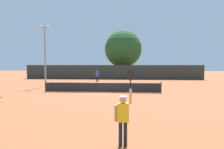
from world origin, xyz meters
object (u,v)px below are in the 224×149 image
object	(u,v)px
tennis_ball	(106,89)
light_pole	(45,52)
player_serving	(123,113)
large_tree	(123,49)
parked_car_mid	(123,73)
player_receiving	(97,75)
parked_car_near	(102,73)

from	to	relation	value
tennis_ball	light_pole	distance (m)	8.98
player_serving	light_pole	world-z (taller)	light_pole
light_pole	large_tree	xyz separation A→B (m)	(9.28, 17.46, 1.80)
player_serving	parked_car_mid	bearing A→B (deg)	90.33
tennis_ball	parked_car_mid	world-z (taller)	parked_car_mid
player_receiving	parked_car_mid	bearing A→B (deg)	-108.84
player_receiving	large_tree	world-z (taller)	large_tree
player_serving	player_receiving	bearing A→B (deg)	101.06
tennis_ball	parked_car_near	xyz separation A→B (m)	(-3.00, 19.61, 0.74)
tennis_ball	light_pole	world-z (taller)	light_pole
tennis_ball	light_pole	bearing A→B (deg)	164.47
player_receiving	parked_car_mid	distance (m)	12.32
tennis_ball	light_pole	size ratio (longest dim) A/B	0.01
player_receiving	tennis_ball	world-z (taller)	player_receiving
parked_car_near	large_tree	bearing A→B (deg)	1.90
light_pole	parked_car_mid	xyz separation A→B (m)	(9.31, 18.08, -3.47)
player_receiving	large_tree	xyz separation A→B (m)	(3.95, 11.04, 5.00)
player_receiving	parked_car_mid	xyz separation A→B (m)	(3.98, 11.66, -0.27)
light_pole	player_serving	bearing A→B (deg)	-57.48
tennis_ball	large_tree	bearing A→B (deg)	85.23
player_serving	tennis_ball	bearing A→B (deg)	98.27
light_pole	parked_car_near	xyz separation A→B (m)	(4.65, 17.49, -3.47)
player_receiving	light_pole	xyz separation A→B (m)	(-5.33, -6.42, 3.20)
light_pole	large_tree	distance (m)	19.86
light_pole	parked_car_near	bearing A→B (deg)	75.12
player_receiving	tennis_ball	xyz separation A→B (m)	(2.31, -8.55, -1.01)
parked_car_near	parked_car_mid	size ratio (longest dim) A/B	1.00
light_pole	parked_car_mid	world-z (taller)	light_pole
player_receiving	large_tree	bearing A→B (deg)	-109.68
large_tree	parked_car_mid	bearing A→B (deg)	87.34
tennis_ball	parked_car_mid	xyz separation A→B (m)	(1.66, 20.20, 0.74)
player_serving	large_tree	bearing A→B (deg)	90.39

